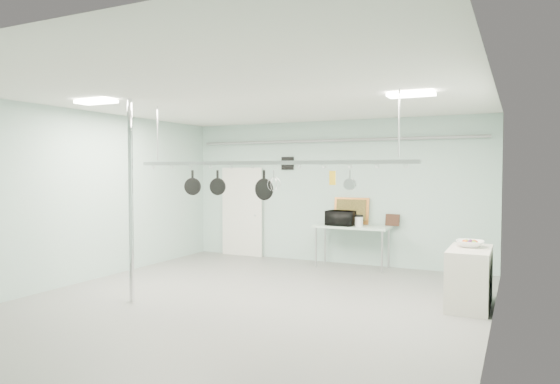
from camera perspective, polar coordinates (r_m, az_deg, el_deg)
The scene contains 25 objects.
floor at distance 7.93m, azimuth -4.14°, elevation -12.74°, with size 8.00×8.00×0.00m, color gray.
ceiling at distance 7.73m, azimuth -4.22°, elevation 10.72°, with size 7.00×8.00×0.02m, color silver.
back_wall at distance 11.30m, azimuth 5.97°, elevation 0.02°, with size 7.00×0.02×3.20m, color #A3C4B8.
right_wall at distance 6.65m, azimuth 22.87°, elevation -1.85°, with size 0.02×8.00×3.20m, color #A3C4B8.
door at distance 12.26m, azimuth -4.30°, elevation -2.36°, with size 1.10×0.10×2.20m, color silver.
wall_vent at distance 11.69m, azimuth 0.87°, elevation 3.30°, with size 0.30×0.04×0.30m, color black.
conduit_pipe at distance 11.22m, azimuth 5.84°, elevation 5.88°, with size 0.07×0.07×6.60m, color gray.
chrome_pole at distance 8.19m, azimuth -16.68°, elevation -0.99°, with size 0.08×0.08×3.20m, color silver.
prep_table at distance 10.80m, azimuth 8.26°, elevation -4.19°, with size 1.60×0.70×0.91m.
side_cabinet at distance 8.22m, azimuth 20.84°, elevation -9.13°, with size 0.60×1.20×0.90m, color beige.
pot_rack at distance 7.82m, azimuth -1.82°, elevation 3.57°, with size 4.80×0.06×1.00m.
light_panel_left at distance 8.45m, azimuth -20.29°, elevation 9.67°, with size 0.65×0.30×0.05m, color white.
light_panel_right at distance 7.45m, azimuth 14.76°, elevation 10.74°, with size 0.65×0.30×0.05m, color white.
microwave at distance 10.73m, azimuth 6.95°, elevation -2.98°, with size 0.57×0.39×0.32m, color black.
coffee_canister at distance 10.63m, azimuth 9.00°, elevation -3.36°, with size 0.17×0.17×0.20m, color silver.
painting_large at distance 11.08m, azimuth 8.17°, elevation -2.14°, with size 0.78×0.05×0.58m, color #CE7937.
painting_small at distance 10.86m, azimuth 12.74°, elevation -3.14°, with size 0.30×0.04×0.25m, color #351D12.
fruit_bowl at distance 8.26m, azimuth 20.89°, elevation -5.54°, with size 0.42×0.42×0.10m, color white.
skillet_left at distance 8.54m, azimuth -9.96°, elevation 1.14°, with size 0.29×0.06×0.40m, color black, non-canonical shape.
skillet_mid at distance 8.26m, azimuth -7.15°, elevation 1.10°, with size 0.28×0.06×0.40m, color black, non-canonical shape.
skillet_right at distance 7.82m, azimuth -1.84°, elevation 0.80°, with size 0.34×0.06×0.47m, color black, non-canonical shape.
whisk at distance 7.74m, azimuth -0.68°, elevation 1.16°, with size 0.22×0.22×0.37m, color #B9B9BE, non-canonical shape.
grater at distance 7.36m, azimuth 6.02°, elevation 1.61°, with size 0.09×0.02×0.23m, color gold, non-canonical shape.
saucepan at distance 7.28m, azimuth 7.99°, elevation 1.33°, with size 0.17×0.09×0.29m, color silver, non-canonical shape.
fruit_cluster at distance 8.26m, azimuth 20.90°, elevation -5.27°, with size 0.24×0.24×0.09m, color #B63010, non-canonical shape.
Camera 1 is at (3.82, -6.63, 2.08)m, focal length 32.00 mm.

